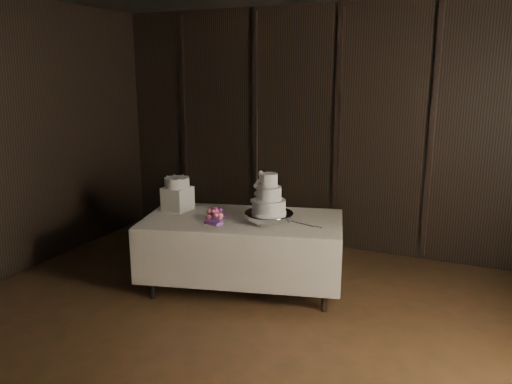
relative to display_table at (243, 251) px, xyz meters
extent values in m
cube|color=black|center=(0.51, 1.68, 1.08)|extent=(6.04, 0.04, 3.04)
cube|color=beige|center=(0.00, 0.00, 0.34)|extent=(2.18, 1.50, 0.01)
cube|color=white|center=(0.00, 0.00, -0.06)|extent=(2.00, 1.34, 0.71)
cylinder|color=silver|center=(0.28, 0.01, 0.39)|extent=(0.58, 0.58, 0.09)
cylinder|color=white|center=(0.28, 0.01, 0.50)|extent=(0.33, 0.33, 0.13)
cylinder|color=white|center=(0.28, 0.01, 0.63)|extent=(0.24, 0.24, 0.13)
cylinder|color=white|center=(0.28, 0.01, 0.76)|extent=(0.16, 0.16, 0.13)
cube|color=white|center=(-0.77, 0.01, 0.47)|extent=(0.28, 0.28, 0.25)
cylinder|color=white|center=(-0.77, 0.01, 0.65)|extent=(0.30, 0.30, 0.10)
cube|color=silver|center=(0.62, 0.05, 0.35)|extent=(0.36, 0.14, 0.01)
camera|label=1|loc=(2.09, -4.36, 1.78)|focal=35.00mm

